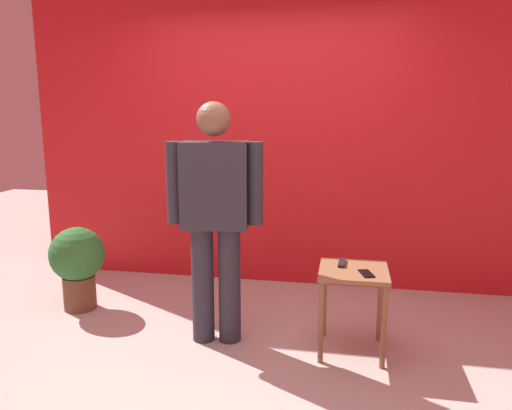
{
  "coord_description": "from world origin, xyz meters",
  "views": [
    {
      "loc": [
        0.7,
        -2.86,
        1.63
      ],
      "look_at": [
        0.07,
        0.55,
        0.95
      ],
      "focal_mm": 34.56,
      "sensor_mm": 36.0,
      "label": 1
    }
  ],
  "objects_px": {
    "standing_person": "(215,212)",
    "tv_remote": "(342,263)",
    "potted_plant": "(78,261)",
    "cell_phone": "(366,274)",
    "side_table": "(353,285)"
  },
  "relations": [
    {
      "from": "potted_plant",
      "to": "cell_phone",
      "type": "bearing_deg",
      "value": -10.33
    },
    {
      "from": "cell_phone",
      "to": "tv_remote",
      "type": "bearing_deg",
      "value": 114.75
    },
    {
      "from": "standing_person",
      "to": "cell_phone",
      "type": "bearing_deg",
      "value": -4.69
    },
    {
      "from": "cell_phone",
      "to": "side_table",
      "type": "bearing_deg",
      "value": 115.45
    },
    {
      "from": "potted_plant",
      "to": "tv_remote",
      "type": "bearing_deg",
      "value": -6.32
    },
    {
      "from": "standing_person",
      "to": "tv_remote",
      "type": "xyz_separation_m",
      "value": [
        0.86,
        0.1,
        -0.34
      ]
    },
    {
      "from": "standing_person",
      "to": "side_table",
      "type": "xyz_separation_m",
      "value": [
        0.94,
        0.0,
        -0.46
      ]
    },
    {
      "from": "side_table",
      "to": "cell_phone",
      "type": "distance_m",
      "value": 0.16
    },
    {
      "from": "cell_phone",
      "to": "potted_plant",
      "type": "height_order",
      "value": "potted_plant"
    },
    {
      "from": "side_table",
      "to": "potted_plant",
      "type": "relative_size",
      "value": 0.85
    },
    {
      "from": "tv_remote",
      "to": "potted_plant",
      "type": "relative_size",
      "value": 0.25
    },
    {
      "from": "side_table",
      "to": "potted_plant",
      "type": "height_order",
      "value": "potted_plant"
    },
    {
      "from": "side_table",
      "to": "tv_remote",
      "type": "xyz_separation_m",
      "value": [
        -0.08,
        0.09,
        0.12
      ]
    },
    {
      "from": "standing_person",
      "to": "tv_remote",
      "type": "distance_m",
      "value": 0.94
    },
    {
      "from": "side_table",
      "to": "cell_phone",
      "type": "relative_size",
      "value": 4.05
    }
  ]
}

